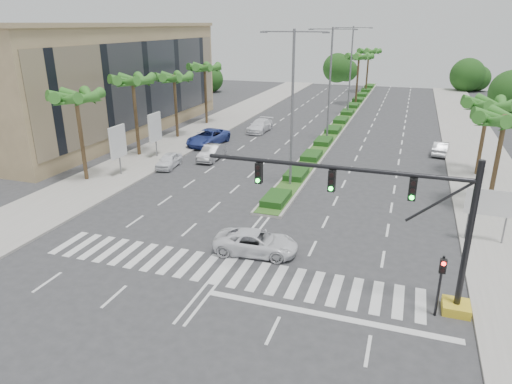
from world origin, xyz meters
TOP-DOWN VIEW (x-y plane):
  - ground at (0.00, 0.00)m, footprint 160.00×160.00m
  - footpath_right at (15.20, 20.00)m, footprint 6.00×120.00m
  - footpath_left at (-15.20, 20.00)m, footprint 6.00×120.00m
  - median at (0.00, 45.00)m, footprint 2.20×75.00m
  - median_grass at (0.00, 45.00)m, footprint 1.80×75.00m
  - building at (-26.00, 26.00)m, footprint 12.00×36.00m
  - signal_gantry at (9.27, -0.00)m, footprint 12.60×1.20m
  - pedestrian_signal at (10.60, -0.68)m, footprint 0.28×0.36m
  - direction_sign at (13.50, 7.99)m, footprint 2.70×0.11m
  - billboard_near at (-14.50, 12.00)m, footprint 0.18×2.10m
  - billboard_far at (-14.50, 18.00)m, footprint 0.18×2.10m
  - palm_left_near at (-16.50, 10.00)m, footprint 4.57×4.68m
  - palm_left_mid at (-16.50, 18.00)m, footprint 4.57×4.68m
  - palm_left_far at (-16.50, 26.00)m, footprint 4.57×4.68m
  - palm_left_end at (-16.50, 34.00)m, footprint 4.57×4.68m
  - palm_right_near at (14.50, 14.00)m, footprint 4.57×4.68m
  - palm_right_far at (14.50, 22.00)m, footprint 4.57×4.68m
  - palm_median_a at (0.00, 55.00)m, footprint 4.57×4.68m
  - palm_median_b at (0.00, 70.00)m, footprint 4.57×4.68m
  - streetlight_near at (0.00, 14.00)m, footprint 5.10×0.25m
  - streetlight_mid at (0.00, 30.00)m, footprint 5.10×0.25m
  - streetlight_far at (0.00, 46.00)m, footprint 5.10×0.25m
  - car_parked_a at (-11.80, 15.52)m, footprint 1.93×3.89m
  - car_parked_b at (-9.11, 19.04)m, footprint 1.64×4.35m
  - car_parked_c at (-11.80, 24.14)m, footprint 3.27×6.15m
  - car_parked_d at (-8.53, 31.99)m, footprint 2.28×5.10m
  - car_crossing at (1.05, 2.45)m, footprint 4.97×2.68m
  - car_right at (11.80, 28.11)m, footprint 1.89×4.14m

SIDE VIEW (x-z plane):
  - ground at x=0.00m, z-range 0.00..0.00m
  - footpath_right at x=15.20m, z-range 0.00..0.15m
  - footpath_left at x=-15.20m, z-range 0.00..0.15m
  - median at x=0.00m, z-range 0.00..0.20m
  - median_grass at x=0.00m, z-range 0.20..0.24m
  - car_parked_a at x=-11.80m, z-range 0.00..1.27m
  - car_right at x=11.80m, z-range 0.00..1.32m
  - car_crossing at x=1.05m, z-range 0.00..1.32m
  - car_parked_b at x=-9.11m, z-range 0.00..1.42m
  - car_parked_d at x=-8.53m, z-range 0.00..1.45m
  - car_parked_c at x=-11.80m, z-range 0.00..1.65m
  - pedestrian_signal at x=10.60m, z-range 0.54..3.54m
  - direction_sign at x=13.50m, z-range 0.75..4.15m
  - billboard_near at x=-14.50m, z-range 0.79..5.14m
  - billboard_far at x=-14.50m, z-range 0.79..5.14m
  - signal_gantry at x=9.27m, z-range -0.14..7.06m
  - palm_right_far at x=14.50m, z-range 2.54..9.29m
  - building at x=-26.00m, z-range 0.00..12.00m
  - palm_right_near at x=14.50m, z-range 2.68..9.73m
  - palm_left_far at x=-16.50m, z-range 2.82..10.17m
  - palm_left_near at x=-16.50m, z-range 2.91..10.46m
  - streetlight_near at x=0.00m, z-range 0.81..12.81m
  - streetlight_mid at x=0.00m, z-range 0.81..12.81m
  - streetlight_far at x=0.00m, z-range 0.81..12.81m
  - palm_left_end at x=-16.50m, z-range 3.01..10.76m
  - palm_left_mid at x=-16.50m, z-range 3.10..11.05m
  - palm_median_a at x=0.00m, z-range 3.15..11.20m
  - palm_median_b at x=0.00m, z-range 3.15..11.20m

